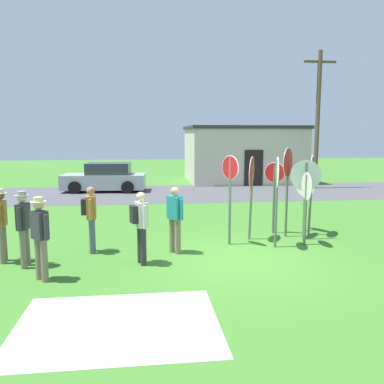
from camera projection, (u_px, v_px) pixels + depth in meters
The scene contains 21 objects.
ground_plane at pixel (241, 261), 9.48m from camera, with size 80.00×80.00×0.00m, color #3D7528.
street_asphalt at pixel (188, 193), 20.68m from camera, with size 60.00×6.40×0.01m, color #4C4C51.
concrete_path at pixel (118, 324), 6.31m from camera, with size 3.20×2.40×0.01m, color #ADAAA3.
building_background at pixel (242, 154), 25.93m from camera, with size 7.17×5.65×3.52m.
utility_pole at pixel (318, 117), 21.97m from camera, with size 1.80×0.24×7.48m.
parked_car_on_street at pixel (105, 178), 21.17m from camera, with size 4.43×2.27×1.51m.
stop_sign_far_back at pixel (288, 175), 11.54m from camera, with size 0.54×0.70×2.63m.
stop_sign_leaning_right at pixel (311, 180), 11.76m from camera, with size 0.46×0.79×2.40m.
stop_sign_rear_right at pixel (305, 185), 11.25m from camera, with size 0.88×0.10×2.28m.
stop_sign_center_cluster at pixel (251, 182), 11.25m from camera, with size 0.40×0.84×2.38m.
stop_sign_rear_left at pixel (274, 186), 12.00m from camera, with size 0.56×0.30×2.17m.
stop_sign_leaning_left at pixel (277, 186), 10.44m from camera, with size 0.21×0.79×2.41m.
stop_sign_nearest at pixel (305, 190), 12.34m from camera, with size 0.35×0.74×1.89m.
stop_sign_tallest at pixel (306, 196), 10.72m from camera, with size 0.07×0.76×1.99m.
stop_sign_low_front at pixel (230, 185), 10.72m from camera, with size 0.32×0.58×2.44m.
person_in_dark_shirt at pixel (175, 216), 10.02m from camera, with size 0.40×0.46×1.69m.
person_in_blue at pixel (91, 215), 10.07m from camera, with size 0.36×0.57×1.69m.
person_holding_notes at pixel (24, 224), 8.94m from camera, with size 0.31×0.57×1.74m.
person_in_teal at pixel (40, 234), 8.10m from camera, with size 0.42×0.44×1.74m.
person_near_signs at pixel (1, 221), 9.28m from camera, with size 0.31×0.56×1.74m.
person_on_left at pixel (140, 223), 9.14m from camera, with size 0.43×0.54×1.69m.
Camera 1 is at (-2.26, -8.94, 2.97)m, focal length 37.40 mm.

